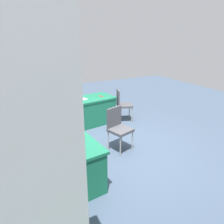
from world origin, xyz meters
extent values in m
plane|color=#3D4C60|center=(0.00, 0.00, 0.00)|extent=(14.40, 14.40, 0.00)
cube|color=#B2B2B7|center=(1.91, 2.59, 1.50)|extent=(0.56, 0.56, 3.00)
cube|color=#196647|center=(-0.11, -1.70, 0.75)|extent=(1.60, 0.97, 0.05)
cube|color=#196647|center=(-0.11, -1.70, 0.36)|extent=(1.54, 0.93, 0.73)
cube|color=#196647|center=(1.58, 0.83, 0.75)|extent=(1.87, 1.03, 0.05)
cube|color=#196647|center=(1.58, 0.83, 0.36)|extent=(1.80, 0.99, 0.73)
cylinder|color=#9E9993|center=(-1.43, -1.54, 0.23)|extent=(0.03, 0.03, 0.46)
cylinder|color=#9E9993|center=(-1.29, -1.18, 0.23)|extent=(0.03, 0.03, 0.46)
cylinder|color=#9E9993|center=(-1.07, -1.67, 0.23)|extent=(0.03, 0.03, 0.46)
cylinder|color=#9E9993|center=(-0.93, -1.32, 0.23)|extent=(0.03, 0.03, 0.46)
cube|color=#47474C|center=(-1.18, -1.43, 0.49)|extent=(0.57, 0.57, 0.06)
cube|color=#47474C|center=(-0.99, -1.50, 0.74)|extent=(0.19, 0.40, 0.45)
cylinder|color=#9E9993|center=(-0.41, 0.19, 0.23)|extent=(0.03, 0.03, 0.47)
cylinder|color=#9E9993|center=(-0.05, 0.29, 0.23)|extent=(0.03, 0.03, 0.47)
cylinder|color=#9E9993|center=(-0.31, -0.18, 0.23)|extent=(0.03, 0.03, 0.47)
cylinder|color=#9E9993|center=(0.05, -0.07, 0.23)|extent=(0.03, 0.03, 0.47)
cube|color=#47474C|center=(-0.18, 0.06, 0.50)|extent=(0.54, 0.54, 0.06)
cube|color=#47474C|center=(-0.13, -0.13, 0.75)|extent=(0.41, 0.15, 0.45)
cylinder|color=#9E9993|center=(0.96, -0.33, 0.22)|extent=(0.03, 0.03, 0.44)
cylinder|color=#9E9993|center=(0.63, -0.14, 0.22)|extent=(0.03, 0.03, 0.44)
cylinder|color=#9E9993|center=(1.15, 0.00, 0.22)|extent=(0.03, 0.03, 0.44)
cylinder|color=#9E9993|center=(0.82, 0.19, 0.22)|extent=(0.03, 0.03, 0.44)
cube|color=#47474C|center=(0.89, -0.07, 0.47)|extent=(0.60, 0.60, 0.06)
cube|color=#47474C|center=(0.99, 0.10, 0.73)|extent=(0.38, 0.24, 0.45)
cube|color=silver|center=(0.11, -1.64, 0.79)|extent=(0.36, 0.28, 0.02)
cube|color=#B7B7BC|center=(0.14, -1.78, 0.89)|extent=(0.32, 0.14, 0.19)
sphere|color=gray|center=(0.32, -1.54, 0.83)|extent=(0.11, 0.11, 0.11)
cube|color=red|center=(-0.53, -1.71, 0.78)|extent=(0.10, 0.18, 0.01)
camera|label=1|loc=(1.88, 3.58, 2.41)|focal=32.86mm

